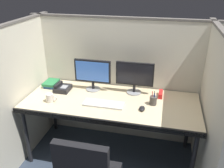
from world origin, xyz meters
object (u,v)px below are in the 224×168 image
object	(u,v)px
monitor_right	(135,76)
keyboard_main	(104,104)
red_stapler	(161,94)
book_stack	(52,83)
coffee_mug	(50,98)
computer_mouse	(142,108)
pen_cup	(153,100)
monitor_left	(93,73)
desk_phone	(62,88)
desk	(111,105)

from	to	relation	value
monitor_right	keyboard_main	xyz separation A→B (m)	(-0.27, -0.36, -0.20)
keyboard_main	red_stapler	world-z (taller)	red_stapler
book_stack	coffee_mug	world-z (taller)	coffee_mug
red_stapler	computer_mouse	bearing A→B (deg)	-116.15
monitor_right	pen_cup	world-z (taller)	monitor_right
monitor_left	desk_phone	xyz separation A→B (m)	(-0.35, -0.11, -0.18)
monitor_left	keyboard_main	xyz separation A→B (m)	(0.22, -0.33, -0.20)
book_stack	red_stapler	world-z (taller)	book_stack
coffee_mug	monitor_right	bearing A→B (deg)	26.06
red_stapler	monitor_right	bearing A→B (deg)	176.74
monitor_right	keyboard_main	world-z (taller)	monitor_right
monitor_left	book_stack	bearing A→B (deg)	-178.58
computer_mouse	desk_phone	world-z (taller)	desk_phone
coffee_mug	pen_cup	bearing A→B (deg)	10.04
pen_cup	book_stack	size ratio (longest dim) A/B	0.74
pen_cup	desk_phone	bearing A→B (deg)	175.26
desk	keyboard_main	xyz separation A→B (m)	(-0.05, -0.10, 0.06)
desk	computer_mouse	size ratio (longest dim) A/B	19.79
desk_phone	coffee_mug	xyz separation A→B (m)	(-0.02, -0.28, 0.01)
coffee_mug	monitor_left	bearing A→B (deg)	47.04
monitor_right	monitor_left	bearing A→B (deg)	-176.96
desk	monitor_left	bearing A→B (deg)	139.41
keyboard_main	desk_phone	size ratio (longest dim) A/B	2.26
pen_cup	desk_phone	size ratio (longest dim) A/B	0.87
monitor_right	desk_phone	size ratio (longest dim) A/B	2.26
red_stapler	pen_cup	bearing A→B (deg)	-108.60
pen_cup	red_stapler	bearing A→B (deg)	71.40
desk	pen_cup	size ratio (longest dim) A/B	11.49
monitor_left	pen_cup	world-z (taller)	monitor_left
monitor_left	keyboard_main	size ratio (longest dim) A/B	1.00
keyboard_main	book_stack	bearing A→B (deg)	157.06
desk	monitor_left	size ratio (longest dim) A/B	4.42
monitor_left	computer_mouse	size ratio (longest dim) A/B	4.48
monitor_left	desk_phone	size ratio (longest dim) A/B	2.26
computer_mouse	red_stapler	distance (m)	0.39
computer_mouse	monitor_right	bearing A→B (deg)	110.50
pen_cup	red_stapler	size ratio (longest dim) A/B	1.10
monitor_left	red_stapler	world-z (taller)	monitor_left
keyboard_main	desk_phone	xyz separation A→B (m)	(-0.57, 0.22, 0.02)
coffee_mug	red_stapler	bearing A→B (deg)	19.04
desk	pen_cup	bearing A→B (deg)	4.36
monitor_right	desk_phone	distance (m)	0.87
monitor_left	pen_cup	distance (m)	0.77
keyboard_main	computer_mouse	distance (m)	0.41
keyboard_main	desk_phone	distance (m)	0.61
monitor_right	desk_phone	world-z (taller)	monitor_right
book_stack	monitor_left	bearing A→B (deg)	1.42
book_stack	coffee_mug	size ratio (longest dim) A/B	1.78
keyboard_main	coffee_mug	distance (m)	0.59
pen_cup	coffee_mug	bearing A→B (deg)	-169.96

